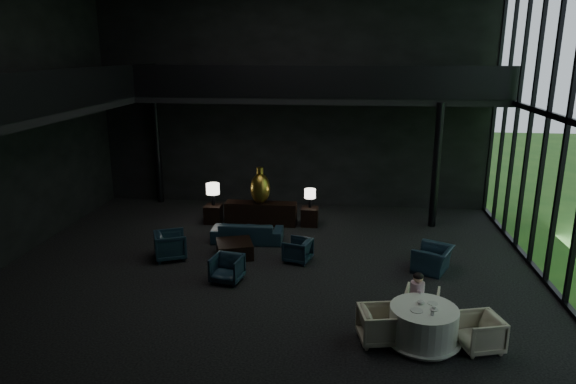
# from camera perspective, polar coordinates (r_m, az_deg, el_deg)

# --- Properties ---
(floor) EXTENTS (14.00, 12.00, 0.02)m
(floor) POSITION_cam_1_polar(r_m,az_deg,el_deg) (13.64, -2.23, -8.53)
(floor) COLOR black
(floor) RESTS_ON ground
(wall_back) EXTENTS (14.00, 0.04, 8.00)m
(wall_back) POSITION_cam_1_polar(r_m,az_deg,el_deg) (18.48, 0.51, 10.67)
(wall_back) COLOR black
(wall_back) RESTS_ON ground
(wall_front) EXTENTS (14.00, 0.04, 8.00)m
(wall_front) POSITION_cam_1_polar(r_m,az_deg,el_deg) (6.78, -10.30, 2.05)
(wall_front) COLOR black
(wall_front) RESTS_ON ground
(curtain_wall) EXTENTS (0.20, 12.00, 8.00)m
(curtain_wall) POSITION_cam_1_polar(r_m,az_deg,el_deg) (13.38, 28.71, 6.96)
(curtain_wall) COLOR black
(curtain_wall) RESTS_ON ground
(mezzanine_left) EXTENTS (2.00, 12.00, 0.25)m
(mezzanine_left) POSITION_cam_1_polar(r_m,az_deg,el_deg) (14.73, -26.38, 7.86)
(mezzanine_left) COLOR black
(mezzanine_left) RESTS_ON wall_left
(mezzanine_back) EXTENTS (12.00, 2.00, 0.25)m
(mezzanine_back) POSITION_cam_1_polar(r_m,az_deg,el_deg) (17.40, 3.49, 10.35)
(mezzanine_back) COLOR black
(mezzanine_back) RESTS_ON wall_back
(railing_left) EXTENTS (0.06, 12.00, 1.00)m
(railing_left) POSITION_cam_1_polar(r_m,az_deg,el_deg) (14.17, -23.21, 10.43)
(railing_left) COLOR black
(railing_left) RESTS_ON mezzanine_left
(railing_back) EXTENTS (12.00, 0.06, 1.00)m
(railing_back) POSITION_cam_1_polar(r_m,az_deg,el_deg) (16.36, 3.32, 12.14)
(railing_back) COLOR black
(railing_back) RESTS_ON mezzanine_back
(column_nw) EXTENTS (0.24, 0.24, 4.00)m
(column_nw) POSITION_cam_1_polar(r_m,az_deg,el_deg) (19.63, -14.32, 4.58)
(column_nw) COLOR black
(column_nw) RESTS_ON floor
(column_ne) EXTENTS (0.24, 0.24, 4.00)m
(column_ne) POSITION_cam_1_polar(r_m,az_deg,el_deg) (16.93, 16.14, 2.77)
(column_ne) COLOR black
(column_ne) RESTS_ON floor
(console) EXTENTS (2.34, 0.53, 0.74)m
(console) POSITION_cam_1_polar(r_m,az_deg,el_deg) (16.89, -3.03, -2.39)
(console) COLOR black
(console) RESTS_ON floor
(bronze_urn) EXTENTS (0.64, 0.64, 1.19)m
(bronze_urn) POSITION_cam_1_polar(r_m,az_deg,el_deg) (16.57, -3.11, 0.44)
(bronze_urn) COLOR #AE733B
(bronze_urn) RESTS_ON console
(side_table_left) EXTENTS (0.54, 0.54, 0.59)m
(side_table_left) POSITION_cam_1_polar(r_m,az_deg,el_deg) (17.23, -8.29, -2.43)
(side_table_left) COLOR black
(side_table_left) RESTS_ON floor
(table_lamp_left) EXTENTS (0.44, 0.44, 0.73)m
(table_lamp_left) POSITION_cam_1_polar(r_m,az_deg,el_deg) (17.05, -8.35, 0.26)
(table_lamp_left) COLOR black
(table_lamp_left) RESTS_ON side_table_left
(side_table_right) EXTENTS (0.54, 0.54, 0.60)m
(side_table_right) POSITION_cam_1_polar(r_m,az_deg,el_deg) (16.79, 2.41, -2.75)
(side_table_right) COLOR black
(side_table_right) RESTS_ON floor
(table_lamp_right) EXTENTS (0.37, 0.37, 0.61)m
(table_lamp_right) POSITION_cam_1_polar(r_m,az_deg,el_deg) (16.65, 2.46, -0.26)
(table_lamp_right) COLOR black
(table_lamp_right) RESTS_ON side_table_right
(sofa) EXTENTS (2.13, 0.67, 0.83)m
(sofa) POSITION_cam_1_polar(r_m,az_deg,el_deg) (15.38, -4.54, -4.06)
(sofa) COLOR black
(sofa) RESTS_ON floor
(lounge_armchair_west) EXTENTS (1.11, 1.14, 0.91)m
(lounge_armchair_west) POSITION_cam_1_polar(r_m,az_deg,el_deg) (14.48, -12.94, -5.53)
(lounge_armchair_west) COLOR #152436
(lounge_armchair_west) RESTS_ON floor
(lounge_armchair_east) EXTENTS (0.72, 0.74, 0.62)m
(lounge_armchair_east) POSITION_cam_1_polar(r_m,az_deg,el_deg) (13.98, 1.08, -6.52)
(lounge_armchair_east) COLOR black
(lounge_armchair_east) RESTS_ON floor
(lounge_armchair_south) EXTENTS (0.78, 0.74, 0.70)m
(lounge_armchair_south) POSITION_cam_1_polar(r_m,az_deg,el_deg) (12.89, -6.79, -8.41)
(lounge_armchair_south) COLOR #1A2D44
(lounge_armchair_south) RESTS_ON floor
(window_armchair) EXTENTS (0.95, 1.11, 0.82)m
(window_armchair) POSITION_cam_1_polar(r_m,az_deg,el_deg) (13.88, 15.80, -6.86)
(window_armchair) COLOR #152D3C
(window_armchair) RESTS_ON floor
(coffee_table) EXTENTS (1.21, 1.21, 0.42)m
(coffee_table) POSITION_cam_1_polar(r_m,az_deg,el_deg) (14.42, -5.96, -6.32)
(coffee_table) COLOR black
(coffee_table) RESTS_ON floor
(dining_table) EXTENTS (1.49, 1.49, 0.75)m
(dining_table) POSITION_cam_1_polar(r_m,az_deg,el_deg) (10.67, 14.76, -14.36)
(dining_table) COLOR white
(dining_table) RESTS_ON floor
(dining_chair_north) EXTENTS (0.76, 0.73, 0.65)m
(dining_chair_north) POSITION_cam_1_polar(r_m,az_deg,el_deg) (11.58, 14.62, -11.86)
(dining_chair_north) COLOR #B2A996
(dining_chair_north) RESTS_ON floor
(dining_chair_east) EXTENTS (0.85, 0.88, 0.74)m
(dining_chair_east) POSITION_cam_1_polar(r_m,az_deg,el_deg) (10.77, 20.52, -14.31)
(dining_chair_east) COLOR beige
(dining_chair_east) RESTS_ON floor
(dining_chair_west) EXTENTS (0.84, 0.87, 0.77)m
(dining_chair_west) POSITION_cam_1_polar(r_m,az_deg,el_deg) (10.50, 10.10, -14.20)
(dining_chair_west) COLOR beige
(dining_chair_west) RESTS_ON floor
(child) EXTENTS (0.29, 0.29, 0.63)m
(child) POSITION_cam_1_polar(r_m,az_deg,el_deg) (11.26, 14.19, -10.19)
(child) COLOR #D5A9BC
(child) RESTS_ON dining_chair_north
(plate_a) EXTENTS (0.31, 0.31, 0.01)m
(plate_a) POSITION_cam_1_polar(r_m,az_deg,el_deg) (10.33, 14.11, -12.65)
(plate_a) COLOR white
(plate_a) RESTS_ON dining_table
(plate_b) EXTENTS (0.24, 0.24, 0.01)m
(plate_b) POSITION_cam_1_polar(r_m,az_deg,el_deg) (10.67, 15.77, -11.82)
(plate_b) COLOR white
(plate_b) RESTS_ON dining_table
(saucer) EXTENTS (0.17, 0.17, 0.01)m
(saucer) POSITION_cam_1_polar(r_m,az_deg,el_deg) (10.45, 15.93, -12.45)
(saucer) COLOR white
(saucer) RESTS_ON dining_table
(coffee_cup) EXTENTS (0.09, 0.09, 0.06)m
(coffee_cup) POSITION_cam_1_polar(r_m,az_deg,el_deg) (10.46, 15.91, -12.19)
(coffee_cup) COLOR white
(coffee_cup) RESTS_ON saucer
(cereal_bowl) EXTENTS (0.14, 0.14, 0.07)m
(cereal_bowl) POSITION_cam_1_polar(r_m,az_deg,el_deg) (10.59, 14.52, -11.77)
(cereal_bowl) COLOR white
(cereal_bowl) RESTS_ON dining_table
(cream_pot) EXTENTS (0.08, 0.08, 0.07)m
(cream_pot) POSITION_cam_1_polar(r_m,az_deg,el_deg) (10.24, 15.74, -12.86)
(cream_pot) COLOR #99999E
(cream_pot) RESTS_ON dining_table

